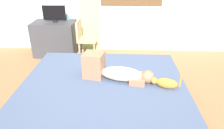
# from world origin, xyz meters

# --- Properties ---
(ground_plane) EXTENTS (16.00, 16.00, 0.00)m
(ground_plane) POSITION_xyz_m (0.00, 0.00, 0.00)
(ground_plane) COLOR olive
(bed) EXTENTS (2.18, 1.89, 0.48)m
(bed) POSITION_xyz_m (-0.11, 0.05, 0.24)
(bed) COLOR #997A56
(bed) RESTS_ON ground
(person_lying) EXTENTS (0.94, 0.41, 0.34)m
(person_lying) POSITION_xyz_m (0.03, 0.13, 0.60)
(person_lying) COLOR #CCB299
(person_lying) RESTS_ON bed
(cat) EXTENTS (0.35, 0.17, 0.21)m
(cat) POSITION_xyz_m (0.67, -0.07, 0.55)
(cat) COLOR #C67A2D
(cat) RESTS_ON bed
(desk) EXTENTS (0.90, 0.56, 0.74)m
(desk) POSITION_xyz_m (-1.35, 2.02, 0.37)
(desk) COLOR #38383D
(desk) RESTS_ON ground
(tv_monitor) EXTENTS (0.48, 0.10, 0.35)m
(tv_monitor) POSITION_xyz_m (-1.30, 2.02, 0.92)
(tv_monitor) COLOR black
(tv_monitor) RESTS_ON desk
(cup) EXTENTS (0.06, 0.06, 0.09)m
(cup) POSITION_xyz_m (-1.07, 2.21, 0.79)
(cup) COLOR teal
(cup) RESTS_ON desk
(chair_by_desk) EXTENTS (0.39, 0.39, 0.86)m
(chair_by_desk) POSITION_xyz_m (-0.65, 1.73, 0.51)
(chair_by_desk) COLOR tan
(chair_by_desk) RESTS_ON ground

